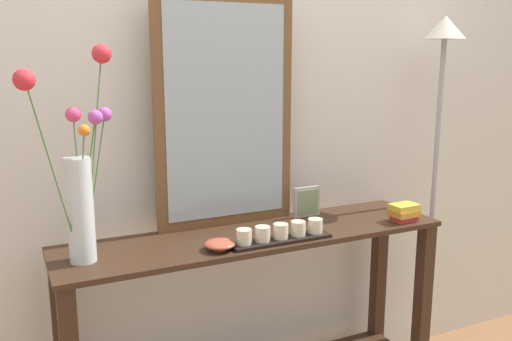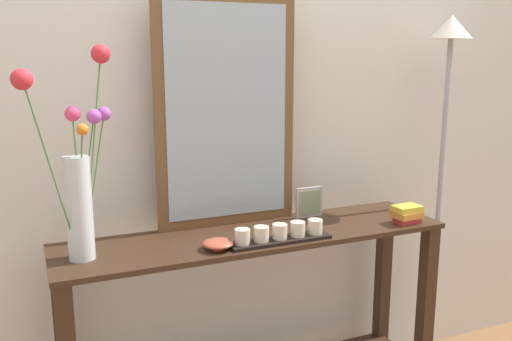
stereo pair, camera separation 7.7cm
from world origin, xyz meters
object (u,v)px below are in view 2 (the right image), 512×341
at_px(picture_frame_small, 309,202).
at_px(book_stack, 407,214).
at_px(floor_lamp, 443,141).
at_px(candle_tray, 280,234).
at_px(tall_vase_left, 78,180).
at_px(console_table, 256,315).
at_px(decorative_bowl, 218,244).
at_px(mirror_leaning, 227,113).

relative_size(picture_frame_small, book_stack, 1.11).
bearing_deg(floor_lamp, candle_tray, -168.57).
relative_size(tall_vase_left, picture_frame_small, 5.53).
bearing_deg(floor_lamp, console_table, -176.39).
height_order(tall_vase_left, floor_lamp, floor_lamp).
bearing_deg(candle_tray, tall_vase_left, 171.59).
relative_size(console_table, picture_frame_small, 11.85).
relative_size(picture_frame_small, decorative_bowl, 1.15).
distance_m(candle_tray, decorative_bowl, 0.24).
height_order(mirror_leaning, candle_tray, mirror_leaning).
xyz_separation_m(mirror_leaning, book_stack, (0.68, -0.28, -0.42)).
bearing_deg(book_stack, floor_lamp, 28.65).
bearing_deg(floor_lamp, book_stack, -151.35).
height_order(mirror_leaning, floor_lamp, mirror_leaning).
bearing_deg(console_table, floor_lamp, 3.61).
bearing_deg(picture_frame_small, console_table, -158.87).
distance_m(console_table, mirror_leaning, 0.81).
distance_m(console_table, decorative_bowl, 0.43).
distance_m(console_table, tall_vase_left, 0.89).
bearing_deg(candle_tray, console_table, 108.91).
distance_m(console_table, picture_frame_small, 0.52).
bearing_deg(decorative_bowl, console_table, 30.04).
bearing_deg(console_table, mirror_leaning, 109.87).
bearing_deg(decorative_bowl, mirror_leaning, 63.17).
bearing_deg(tall_vase_left, candle_tray, -8.41).
relative_size(decorative_bowl, floor_lamp, 0.07).
distance_m(candle_tray, book_stack, 0.58).
distance_m(tall_vase_left, candle_tray, 0.73).
bearing_deg(floor_lamp, picture_frame_small, 175.29).
bearing_deg(floor_lamp, mirror_leaning, 174.39).
bearing_deg(picture_frame_small, mirror_leaning, 172.73).
bearing_deg(book_stack, picture_frame_small, 144.68).
distance_m(mirror_leaning, decorative_bowl, 0.53).
xyz_separation_m(tall_vase_left, decorative_bowl, (0.45, -0.09, -0.25)).
xyz_separation_m(mirror_leaning, tall_vase_left, (-0.58, -0.18, -0.18)).
height_order(mirror_leaning, decorative_bowl, mirror_leaning).
xyz_separation_m(console_table, book_stack, (0.62, -0.12, 0.38)).
bearing_deg(mirror_leaning, console_table, -70.13).
relative_size(mirror_leaning, candle_tray, 2.31).
bearing_deg(console_table, candle_tray, -71.09).
xyz_separation_m(mirror_leaning, floor_lamp, (1.00, -0.10, -0.16)).
relative_size(tall_vase_left, book_stack, 6.15).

